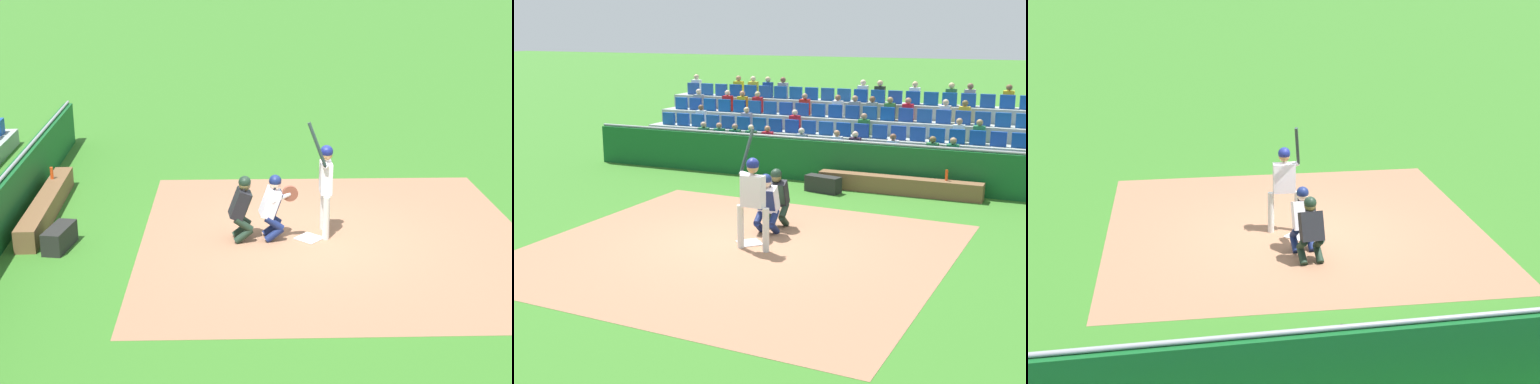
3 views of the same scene
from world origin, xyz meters
TOP-DOWN VIEW (x-y plane):
  - ground_plane at (0.00, 0.00)m, footprint 160.00×160.00m
  - infield_dirt_patch at (0.00, 0.50)m, footprint 7.99×7.73m
  - home_plate_marker at (0.00, 0.00)m, footprint 0.62×0.62m
  - batter_at_plate at (-0.23, 0.32)m, footprint 0.68×0.54m
  - catcher_crouching at (-0.05, -0.69)m, footprint 0.48×0.73m
  - home_plate_umpire at (-0.03, -1.30)m, footprint 0.49×0.48m
  - dugout_bench at (-1.67, -5.31)m, footprint 4.21×0.40m
  - water_bottle_on_bench at (-2.84, -5.40)m, footprint 0.07×0.07m
  - equipment_duffel_bag at (0.16, -4.71)m, footprint 0.98×0.54m

SIDE VIEW (x-z plane):
  - ground_plane at x=0.00m, z-range 0.00..0.00m
  - infield_dirt_patch at x=0.00m, z-range 0.00..0.01m
  - home_plate_marker at x=0.00m, z-range 0.01..0.02m
  - equipment_duffel_bag at x=0.16m, z-range 0.00..0.42m
  - dugout_bench at x=-1.67m, z-range 0.00..0.44m
  - water_bottle_on_bench at x=-2.84m, z-range 0.44..0.71m
  - home_plate_umpire at x=-0.03m, z-range 0.06..1.36m
  - catcher_crouching at x=-0.05m, z-range 0.07..1.38m
  - batter_at_plate at x=-0.23m, z-range -0.02..2.27m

